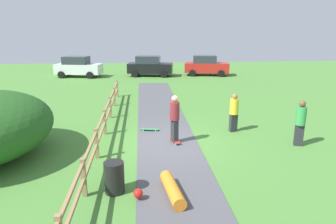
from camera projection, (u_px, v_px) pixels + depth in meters
ground_plane at (167, 143)px, 12.42m from camera, size 60.00×60.00×0.00m
asphalt_path at (167, 143)px, 12.42m from camera, size 2.40×28.00×0.02m
wooden_fence at (101, 129)px, 12.03m from camera, size 0.12×18.12×1.10m
trash_bin at (114, 177)px, 8.58m from camera, size 0.56×0.56×0.90m
skater_riding at (175, 116)px, 12.15m from camera, size 0.48×0.82×1.92m
skater_fallen at (170, 190)px, 8.42m from camera, size 1.35×1.67×0.36m
skateboard_loose at (150, 129)px, 13.82m from camera, size 0.82×0.35×0.08m
bystander_yellow at (234, 111)px, 13.56m from camera, size 0.46×0.46×1.71m
bystander_green at (300, 121)px, 11.90m from camera, size 0.47×0.47×1.81m
parked_car_white at (78, 67)px, 28.90m from camera, size 4.45×2.60×1.92m
parked_car_black at (150, 66)px, 29.46m from camera, size 4.42×2.52×1.92m
parked_car_red at (206, 65)px, 29.92m from camera, size 4.44×2.58×1.92m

